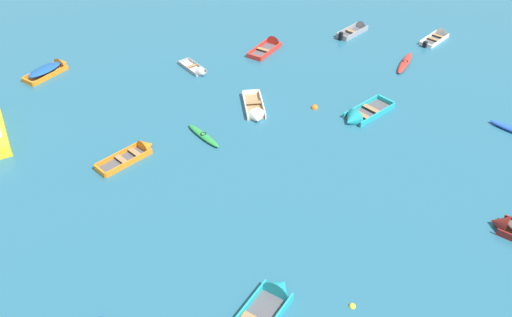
{
  "coord_description": "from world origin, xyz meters",
  "views": [
    {
      "loc": [
        -2.17,
        -2.53,
        18.41
      ],
      "look_at": [
        0.0,
        20.69,
        0.15
      ],
      "focal_mm": 38.08,
      "sensor_mm": 36.0,
      "label": 1
    }
  ],
  "objects": [
    {
      "name": "rowboat_white_cluster_outer",
      "position": [
        15.49,
        34.67,
        0.14
      ],
      "size": [
        2.97,
        2.83,
        0.97
      ],
      "color": "#4C4C51",
      "rests_on": "ground_plane"
    },
    {
      "name": "rowboat_orange_far_right",
      "position": [
        -13.1,
        31.9,
        0.26
      ],
      "size": [
        3.01,
        3.34,
        1.1
      ],
      "color": "#99754C",
      "rests_on": "ground_plane"
    },
    {
      "name": "rowboat_turquoise_near_right",
      "position": [
        -0.3,
        11.18,
        0.18
      ],
      "size": [
        3.41,
        3.87,
        1.25
      ],
      "color": "#4C4C51",
      "rests_on": "ground_plane"
    },
    {
      "name": "rowboat_grey_midfield_right",
      "position": [
        -3.06,
        30.82,
        0.11
      ],
      "size": [
        2.14,
        2.71,
        0.82
      ],
      "color": "beige",
      "rests_on": "ground_plane"
    },
    {
      "name": "rowboat_red_near_camera",
      "position": [
        2.4,
        34.29,
        0.16
      ],
      "size": [
        2.97,
        3.37,
        1.11
      ],
      "color": "#4C4C51",
      "rests_on": "ground_plane"
    },
    {
      "name": "kayak_green_midfield_left",
      "position": [
        -2.83,
        23.14,
        0.13
      ],
      "size": [
        2.03,
        2.66,
        0.28
      ],
      "color": "#288C3D",
      "rests_on": "ground_plane"
    },
    {
      "name": "rowboat_white_distant_center",
      "position": [
        0.4,
        25.19,
        0.16
      ],
      "size": [
        1.27,
        3.46,
        1.04
      ],
      "color": "#99754C",
      "rests_on": "ground_plane"
    },
    {
      "name": "rowboat_orange_cluster_inner",
      "position": [
        -6.48,
        21.91,
        0.15
      ],
      "size": [
        3.32,
        3.03,
        1.0
      ],
      "color": "#4C4C51",
      "rests_on": "ground_plane"
    },
    {
      "name": "rowboat_turquoise_outer_right",
      "position": [
        6.53,
        24.14,
        0.16
      ],
      "size": [
        3.83,
        3.29,
        1.26
      ],
      "color": "#4C4C51",
      "rests_on": "ground_plane"
    },
    {
      "name": "rowboat_grey_back_row_center",
      "position": [
        9.48,
        36.36,
        0.18
      ],
      "size": [
        3.06,
        2.83,
        0.92
      ],
      "color": "#4C4C51",
      "rests_on": "ground_plane"
    },
    {
      "name": "kayak_red_outer_left",
      "position": [
        11.5,
        30.63,
        0.15
      ],
      "size": [
        2.21,
        3.11,
        0.32
      ],
      "color": "red",
      "rests_on": "ground_plane"
    },
    {
      "name": "mooring_buoy_trailing",
      "position": [
        3.02,
        10.75,
        0.0
      ],
      "size": [
        0.29,
        0.29,
        0.29
      ],
      "primitive_type": "sphere",
      "color": "yellow",
      "rests_on": "ground_plane"
    },
    {
      "name": "mooring_buoy_near_foreground",
      "position": [
        4.14,
        25.64,
        0.0
      ],
      "size": [
        0.45,
        0.45,
        0.45
      ],
      "primitive_type": "sphere",
      "color": "orange",
      "rests_on": "ground_plane"
    }
  ]
}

